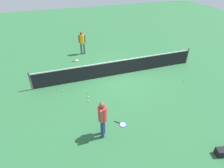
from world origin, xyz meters
TOP-DOWN VIEW (x-y plane):
  - ground_plane at (0.00, 0.00)m, footprint 40.00×40.00m
  - court_net at (0.00, 0.00)m, footprint 10.09×0.09m
  - player_near_side at (-2.24, -4.35)m, footprint 0.46×0.50m
  - player_far_side at (-1.41, 3.75)m, footprint 0.53×0.40m
  - tennis_racket_near_player at (-1.28, -4.06)m, footprint 0.52×0.54m
  - tennis_racket_far_player at (-2.07, 2.76)m, footprint 0.61×0.40m
  - tennis_ball_near_player at (3.43, -1.99)m, footprint 0.07×0.07m
  - tennis_ball_by_net at (-2.32, -2.03)m, footprint 0.07×0.07m
  - tennis_ball_midcourt at (-2.26, -1.72)m, footprint 0.07×0.07m
  - tennis_ball_baseline at (-3.42, -0.71)m, footprint 0.07×0.07m
  - tennis_ball_stray_left at (-2.19, -1.26)m, footprint 0.07×0.07m

SIDE VIEW (x-z plane):
  - ground_plane at x=0.00m, z-range 0.00..0.00m
  - tennis_racket_near_player at x=-1.28m, z-range 0.00..0.03m
  - tennis_racket_far_player at x=-2.07m, z-range 0.00..0.03m
  - tennis_ball_near_player at x=3.43m, z-range 0.00..0.07m
  - tennis_ball_by_net at x=-2.32m, z-range 0.00..0.07m
  - tennis_ball_midcourt at x=-2.26m, z-range 0.00..0.07m
  - tennis_ball_baseline at x=-3.42m, z-range 0.00..0.07m
  - tennis_ball_stray_left at x=-2.19m, z-range 0.00..0.07m
  - court_net at x=0.00m, z-range -0.03..1.04m
  - player_near_side at x=-2.24m, z-range 0.16..1.86m
  - player_far_side at x=-1.41m, z-range 0.16..1.86m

